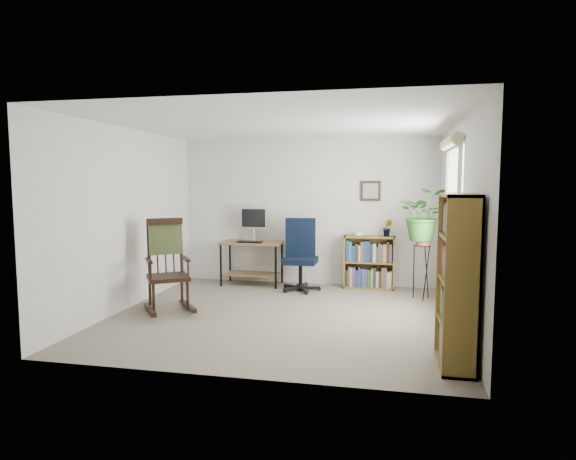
% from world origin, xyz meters
% --- Properties ---
extents(floor, '(4.20, 4.00, 0.00)m').
position_xyz_m(floor, '(0.00, 0.00, 0.00)').
color(floor, gray).
rests_on(floor, ground).
extents(ceiling, '(4.20, 4.00, 0.00)m').
position_xyz_m(ceiling, '(0.00, 0.00, 2.40)').
color(ceiling, silver).
rests_on(ceiling, ground).
extents(wall_back, '(4.20, 0.00, 2.40)m').
position_xyz_m(wall_back, '(0.00, 2.00, 1.20)').
color(wall_back, silver).
rests_on(wall_back, ground).
extents(wall_front, '(4.20, 0.00, 2.40)m').
position_xyz_m(wall_front, '(0.00, -2.00, 1.20)').
color(wall_front, silver).
rests_on(wall_front, ground).
extents(wall_left, '(0.00, 4.00, 2.40)m').
position_xyz_m(wall_left, '(-2.10, 0.00, 1.20)').
color(wall_left, silver).
rests_on(wall_left, ground).
extents(wall_right, '(0.00, 4.00, 2.40)m').
position_xyz_m(wall_right, '(2.10, 0.00, 1.20)').
color(wall_right, silver).
rests_on(wall_right, ground).
extents(window, '(0.12, 1.20, 1.50)m').
position_xyz_m(window, '(2.06, 0.30, 1.40)').
color(window, white).
rests_on(window, wall_right).
extents(desk, '(0.99, 0.55, 0.71)m').
position_xyz_m(desk, '(-0.87, 1.70, 0.36)').
color(desk, olive).
rests_on(desk, floor).
extents(monitor, '(0.46, 0.16, 0.56)m').
position_xyz_m(monitor, '(-0.87, 1.84, 0.99)').
color(monitor, silver).
rests_on(monitor, desk).
extents(keyboard, '(0.40, 0.15, 0.02)m').
position_xyz_m(keyboard, '(-0.87, 1.58, 0.73)').
color(keyboard, black).
rests_on(keyboard, desk).
extents(office_chair, '(0.72, 0.72, 1.14)m').
position_xyz_m(office_chair, '(-0.01, 1.43, 0.57)').
color(office_chair, black).
rests_on(office_chair, floor).
extents(rocking_chair, '(1.11, 1.23, 1.23)m').
position_xyz_m(rocking_chair, '(-1.50, -0.10, 0.61)').
color(rocking_chair, black).
rests_on(rocking_chair, floor).
extents(low_bookshelf, '(0.79, 0.26, 0.84)m').
position_xyz_m(low_bookshelf, '(1.02, 1.82, 0.42)').
color(low_bookshelf, olive).
rests_on(low_bookshelf, floor).
extents(tall_bookshelf, '(0.30, 0.69, 1.58)m').
position_xyz_m(tall_bookshelf, '(1.92, -1.33, 0.79)').
color(tall_bookshelf, olive).
rests_on(tall_bookshelf, floor).
extents(plant_stand, '(0.34, 0.34, 0.92)m').
position_xyz_m(plant_stand, '(1.80, 1.24, 0.46)').
color(plant_stand, black).
rests_on(plant_stand, floor).
extents(spider_plant, '(1.69, 1.88, 1.46)m').
position_xyz_m(spider_plant, '(1.80, 1.24, 1.58)').
color(spider_plant, '#2B6D26').
rests_on(spider_plant, plant_stand).
extents(potted_plant_small, '(0.13, 0.24, 0.11)m').
position_xyz_m(potted_plant_small, '(1.30, 1.83, 0.89)').
color(potted_plant_small, '#2B6D26').
rests_on(potted_plant_small, low_bookshelf).
extents(framed_picture, '(0.32, 0.04, 0.32)m').
position_xyz_m(framed_picture, '(1.02, 1.97, 1.55)').
color(framed_picture, black).
rests_on(framed_picture, wall_back).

